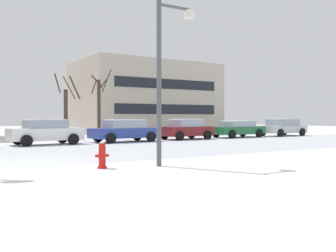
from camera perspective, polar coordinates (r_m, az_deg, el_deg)
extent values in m
plane|color=white|center=(14.06, -19.88, -5.31)|extent=(120.00, 120.00, 0.00)
cube|color=silver|center=(17.74, -22.65, -3.97)|extent=(80.00, 9.56, 0.00)
cylinder|color=red|center=(12.48, -9.52, -5.94)|extent=(0.30, 0.30, 0.06)
cylinder|color=red|center=(12.44, -9.52, -4.40)|extent=(0.22, 0.22, 0.61)
sphere|color=red|center=(12.41, -9.53, -2.79)|extent=(0.21, 0.21, 0.21)
cylinder|color=red|center=(12.38, -10.21, -4.29)|extent=(0.12, 0.09, 0.09)
cylinder|color=red|center=(12.50, -8.85, -4.23)|extent=(0.12, 0.09, 0.09)
sphere|color=white|center=(12.41, -9.53, -2.54)|extent=(0.15, 0.15, 0.15)
cylinder|color=#4C4F54|center=(12.82, -1.31, 6.21)|extent=(0.16, 0.16, 5.39)
cylinder|color=#4C4F54|center=(13.60, 0.95, 16.84)|extent=(1.21, 0.10, 0.10)
cylinder|color=silver|center=(13.89, 3.10, 15.86)|extent=(0.36, 0.36, 0.25)
cube|color=white|center=(23.84, -17.32, -1.13)|extent=(4.17, 1.90, 0.69)
cube|color=#8C99A8|center=(23.82, -17.33, 0.26)|extent=(2.32, 1.67, 0.46)
cube|color=white|center=(23.82, -17.33, 0.88)|extent=(2.11, 1.55, 0.06)
cylinder|color=black|center=(25.12, -15.05, -1.67)|extent=(0.65, 0.25, 0.64)
cylinder|color=black|center=(23.49, -13.56, -1.86)|extent=(0.65, 0.25, 0.64)
cylinder|color=black|center=(24.31, -20.94, -1.81)|extent=(0.65, 0.25, 0.64)
cylinder|color=black|center=(22.63, -19.82, -2.02)|extent=(0.65, 0.25, 0.64)
cube|color=#283D93|center=(25.52, -6.28, -1.00)|extent=(4.58, 1.93, 0.62)
cube|color=#8C99A8|center=(25.51, -6.28, 0.27)|extent=(2.55, 1.70, 0.51)
cube|color=white|center=(25.50, -6.28, 0.90)|extent=(2.32, 1.57, 0.06)
cylinder|color=black|center=(27.03, -4.49, -1.42)|extent=(0.65, 0.25, 0.64)
cylinder|color=black|center=(25.54, -2.44, -1.58)|extent=(0.65, 0.25, 0.64)
cylinder|color=black|center=(25.65, -10.10, -1.59)|extent=(0.65, 0.25, 0.64)
cylinder|color=black|center=(24.07, -8.29, -1.77)|extent=(0.65, 0.25, 0.64)
cube|color=maroon|center=(28.35, 2.61, -0.74)|extent=(3.94, 1.98, 0.64)
cube|color=#8C99A8|center=(28.34, 2.61, 0.41)|extent=(2.20, 1.75, 0.50)
cube|color=white|center=(28.34, 2.61, 0.98)|extent=(2.00, 1.62, 0.06)
cylinder|color=black|center=(29.87, 3.41, -1.17)|extent=(0.65, 0.25, 0.64)
cylinder|color=black|center=(28.46, 5.74, -1.29)|extent=(0.65, 0.25, 0.64)
cylinder|color=black|center=(28.35, -0.54, -1.29)|extent=(0.65, 0.25, 0.64)
cylinder|color=black|center=(26.87, 1.72, -1.44)|extent=(0.65, 0.25, 0.64)
cube|color=#1E6038|center=(31.55, 10.06, -0.62)|extent=(4.67, 1.95, 0.57)
cube|color=#8C99A8|center=(31.54, 10.07, 0.28)|extent=(2.60, 1.71, 0.42)
cube|color=white|center=(31.53, 10.07, 0.72)|extent=(2.36, 1.58, 0.06)
cylinder|color=black|center=(33.25, 10.76, -0.94)|extent=(0.65, 0.25, 0.64)
cylinder|color=black|center=(32.05, 13.06, -1.03)|extent=(0.65, 0.25, 0.64)
cylinder|color=black|center=(31.16, 6.97, -1.07)|extent=(0.65, 0.25, 0.64)
cylinder|color=black|center=(29.87, 9.28, -1.18)|extent=(0.65, 0.25, 0.64)
cube|color=silver|center=(35.07, 16.26, -0.43)|extent=(4.53, 2.03, 0.62)
cube|color=#8C99A8|center=(35.06, 16.27, 0.50)|extent=(2.52, 1.79, 0.52)
cube|color=white|center=(35.06, 16.27, 0.98)|extent=(2.30, 1.65, 0.06)
cylinder|color=black|center=(36.79, 16.51, -0.76)|extent=(0.65, 0.25, 0.64)
cylinder|color=black|center=(35.68, 18.87, -0.83)|extent=(0.65, 0.25, 0.64)
cylinder|color=black|center=(34.56, 13.56, -0.87)|extent=(0.65, 0.25, 0.64)
cylinder|color=black|center=(33.37, 15.98, -0.96)|extent=(0.65, 0.25, 0.64)
cylinder|color=#423326|center=(28.80, -9.98, 2.37)|extent=(0.25, 0.25, 4.30)
cylinder|color=#423326|center=(29.03, -10.67, 5.61)|extent=(0.66, 0.62, 1.05)
cylinder|color=#423326|center=(29.21, -8.88, 6.48)|extent=(0.18, 1.34, 1.52)
cylinder|color=#423326|center=(28.56, -10.34, 6.49)|extent=(0.65, 0.72, 0.88)
cylinder|color=#423326|center=(29.20, -9.50, 5.84)|extent=(0.49, 0.82, 0.92)
cylinder|color=#423326|center=(28.37, -14.59, 1.58)|extent=(0.28, 0.28, 3.53)
cylinder|color=#423326|center=(28.05, -14.13, 5.43)|extent=(0.98, 0.28, 1.54)
cylinder|color=#423326|center=(28.10, -13.36, 5.43)|extent=(1.20, 1.08, 1.55)
cylinder|color=#423326|center=(28.29, -15.73, 6.03)|extent=(0.11, 1.23, 1.45)
cube|color=#B2A899|center=(40.04, -3.27, 4.01)|extent=(13.66, 8.45, 7.00)
cube|color=white|center=(40.37, -3.28, 9.05)|extent=(13.39, 8.28, 0.10)
cube|color=black|center=(36.38, 0.05, 2.45)|extent=(10.93, 0.04, 0.90)
cube|color=black|center=(36.50, 0.05, 6.12)|extent=(10.93, 0.04, 0.90)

